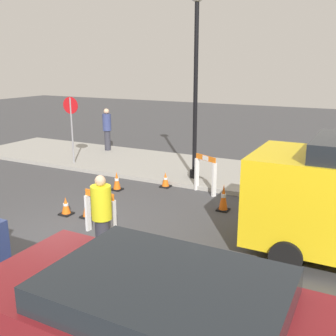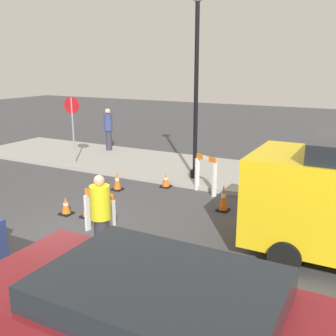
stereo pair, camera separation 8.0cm
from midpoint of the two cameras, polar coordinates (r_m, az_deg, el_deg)
ground_plane at (r=8.89m, az=-15.59°, el=-9.94°), size 60.00×60.00×0.00m
sidewalk_slab at (r=13.89m, az=2.40°, el=-0.11°), size 18.00×3.73×0.13m
streetlamp_post at (r=12.13m, az=3.90°, el=15.31°), size 0.44×0.44×5.68m
stop_sign at (r=14.55m, az=-14.00°, el=6.86°), size 0.60×0.09×2.41m
barricade_0 at (r=8.78m, az=-10.06°, el=-6.21°), size 0.79×0.17×0.99m
barricade_1 at (r=11.37m, az=5.24°, el=-0.76°), size 0.78×0.47×1.13m
traffic_cone_0 at (r=10.16m, az=-14.82°, el=-5.41°), size 0.30×0.30×0.45m
traffic_cone_1 at (r=10.14m, az=7.83°, el=-4.32°), size 0.30×0.30×0.71m
traffic_cone_2 at (r=11.98m, az=-0.56°, el=-1.76°), size 0.30×0.30×0.47m
traffic_cone_3 at (r=9.84m, az=-11.89°, el=-5.65°), size 0.30×0.30×0.53m
traffic_cone_4 at (r=11.79m, az=-7.64°, el=-1.92°), size 0.30×0.30×0.56m
person_worker at (r=7.64m, az=-9.89°, el=-6.65°), size 0.42×0.42×1.65m
person_pedestrian at (r=16.65m, az=-8.98°, el=5.76°), size 0.41×0.41×1.75m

